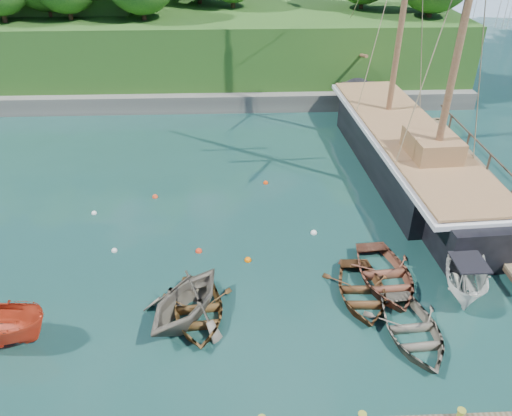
# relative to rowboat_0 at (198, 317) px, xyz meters

# --- Properties ---
(ground) EXTENTS (160.00, 160.00, 0.00)m
(ground) POSITION_rel_rowboat_0_xyz_m (3.22, -0.23, 0.00)
(ground) COLOR #14322F
(ground) RESTS_ON ground
(dock_east) EXTENTS (3.20, 24.00, 1.10)m
(dock_east) POSITION_rel_rowboat_0_xyz_m (14.72, 6.77, 0.43)
(dock_east) COLOR #4A3D2A
(dock_east) RESTS_ON ground
(rowboat_0) EXTENTS (3.31, 4.37, 0.85)m
(rowboat_0) POSITION_rel_rowboat_0_xyz_m (0.00, 0.00, 0.00)
(rowboat_0) COLOR brown
(rowboat_0) RESTS_ON ground
(rowboat_1) EXTENTS (5.26, 5.46, 2.21)m
(rowboat_1) POSITION_rel_rowboat_0_xyz_m (-0.46, -0.04, 0.00)
(rowboat_1) COLOR #666053
(rowboat_1) RESTS_ON ground
(rowboat_2) EXTENTS (3.09, 4.21, 0.85)m
(rowboat_2) POSITION_rel_rowboat_0_xyz_m (6.65, 0.85, 0.00)
(rowboat_2) COLOR #4C2F17
(rowboat_2) RESTS_ON ground
(rowboat_3) EXTENTS (3.30, 4.39, 0.86)m
(rowboat_3) POSITION_rel_rowboat_0_xyz_m (8.08, -1.41, 0.00)
(rowboat_3) COLOR #5E594C
(rowboat_3) RESTS_ON ground
(rowboat_4) EXTENTS (3.61, 4.82, 0.95)m
(rowboat_4) POSITION_rel_rowboat_0_xyz_m (7.86, 1.74, 0.00)
(rowboat_4) COLOR brown
(rowboat_4) RESTS_ON ground
(cabin_boat_white) EXTENTS (3.02, 4.62, 1.67)m
(cabin_boat_white) POSITION_rel_rowboat_0_xyz_m (11.07, 1.20, 0.00)
(cabin_boat_white) COLOR white
(cabin_boat_white) RESTS_ON ground
(schooner) EXTENTS (5.82, 26.33, 19.07)m
(schooner) POSITION_rel_rowboat_0_xyz_m (11.72, 12.00, 1.06)
(schooner) COLOR black
(schooner) RESTS_ON ground
(mooring_buoy_0) EXTENTS (0.28, 0.28, 0.28)m
(mooring_buoy_0) POSITION_rel_rowboat_0_xyz_m (-4.17, 4.48, 0.00)
(mooring_buoy_0) COLOR silver
(mooring_buoy_0) RESTS_ON ground
(mooring_buoy_1) EXTENTS (0.32, 0.32, 0.32)m
(mooring_buoy_1) POSITION_rel_rowboat_0_xyz_m (-0.22, 4.27, 0.00)
(mooring_buoy_1) COLOR red
(mooring_buoy_1) RESTS_ON ground
(mooring_buoy_2) EXTENTS (0.32, 0.32, 0.32)m
(mooring_buoy_2) POSITION_rel_rowboat_0_xyz_m (2.05, 3.50, 0.00)
(mooring_buoy_2) COLOR orange
(mooring_buoy_2) RESTS_ON ground
(mooring_buoy_3) EXTENTS (0.32, 0.32, 0.32)m
(mooring_buoy_3) POSITION_rel_rowboat_0_xyz_m (5.36, 5.54, 0.00)
(mooring_buoy_3) COLOR white
(mooring_buoy_3) RESTS_ON ground
(mooring_buoy_4) EXTENTS (0.32, 0.32, 0.32)m
(mooring_buoy_4) POSITION_rel_rowboat_0_xyz_m (-2.91, 9.36, 0.00)
(mooring_buoy_4) COLOR #D7431D
(mooring_buoy_4) RESTS_ON ground
(mooring_buoy_5) EXTENTS (0.29, 0.29, 0.29)m
(mooring_buoy_5) POSITION_rel_rowboat_0_xyz_m (3.29, 10.69, 0.00)
(mooring_buoy_5) COLOR #F2410B
(mooring_buoy_5) RESTS_ON ground
(mooring_buoy_6) EXTENTS (0.28, 0.28, 0.28)m
(mooring_buoy_6) POSITION_rel_rowboat_0_xyz_m (-5.89, 7.82, 0.00)
(mooring_buoy_6) COLOR silver
(mooring_buoy_6) RESTS_ON ground
(headland) EXTENTS (51.00, 19.31, 12.90)m
(headland) POSITION_rel_rowboat_0_xyz_m (-9.65, 31.13, 5.54)
(headland) COLOR #474744
(headland) RESTS_ON ground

